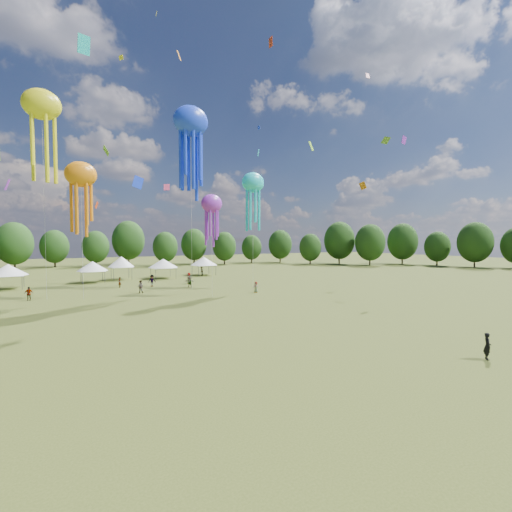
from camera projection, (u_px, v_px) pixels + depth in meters
ground at (380, 380)px, 18.50m from camera, size 300.00×300.00×0.00m
observer_main at (487, 346)px, 21.60m from camera, size 0.73×0.71×1.68m
spectator_near at (140, 287)px, 48.86m from camera, size 1.06×0.96×1.77m
spectators_far at (173, 280)px, 57.54m from camera, size 30.64×27.29×1.93m
festival_tents at (128, 264)px, 64.60m from camera, size 39.23×10.43×4.42m
show_kites at (154, 155)px, 47.90m from camera, size 30.92×11.20×27.41m
small_kites at (163, 93)px, 53.72m from camera, size 70.57×66.54×44.90m
treeline at (117, 245)px, 70.20m from camera, size 201.57×95.24×13.43m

